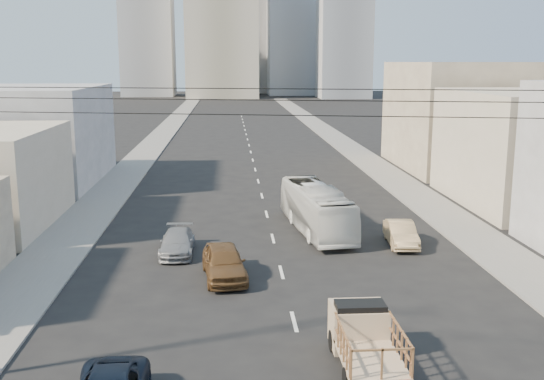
{
  "coord_description": "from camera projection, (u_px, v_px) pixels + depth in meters",
  "views": [
    {
      "loc": [
        -2.47,
        -15.31,
        10.0
      ],
      "look_at": [
        -0.27,
        16.84,
        3.5
      ],
      "focal_mm": 42.0,
      "sensor_mm": 36.0,
      "label": 1
    }
  ],
  "objects": [
    {
      "name": "bldg_right_far",
      "position": [
        465.0,
        115.0,
        60.49
      ],
      "size": [
        12.0,
        16.0,
        10.0
      ],
      "primitive_type": "cube",
      "color": "gray",
      "rests_on": "ground"
    },
    {
      "name": "sidewalk_right",
      "position": [
        333.0,
        137.0,
        86.34
      ],
      "size": [
        3.5,
        180.0,
        0.12
      ],
      "primitive_type": "cube",
      "color": "slate",
      "rests_on": "ground"
    },
    {
      "name": "sedan_grey",
      "position": [
        177.0,
        243.0,
        33.65
      ],
      "size": [
        1.72,
        4.23,
        1.23
      ],
      "primitive_type": "imported",
      "rotation": [
        0.0,
        0.0,
        0.0
      ],
      "color": "gray",
      "rests_on": "ground"
    },
    {
      "name": "midrise_east",
      "position": [
        344.0,
        47.0,
        177.72
      ],
      "size": [
        14.0,
        14.0,
        28.0
      ],
      "primitive_type": "cube",
      "color": "gray",
      "rests_on": "ground"
    },
    {
      "name": "midrise_ne",
      "position": [
        294.0,
        29.0,
        195.29
      ],
      "size": [
        16.0,
        16.0,
        40.0
      ],
      "primitive_type": "cube",
      "color": "gray",
      "rests_on": "ground"
    },
    {
      "name": "lane_dashes",
      "position": [
        252.0,
        156.0,
        68.94
      ],
      "size": [
        0.15,
        104.0,
        0.01
      ],
      "color": "silver",
      "rests_on": "ground"
    },
    {
      "name": "midrise_back",
      "position": [
        253.0,
        25.0,
        208.76
      ],
      "size": [
        18.0,
        18.0,
        44.0
      ],
      "primitive_type": "cube",
      "color": "gray",
      "rests_on": "ground"
    },
    {
      "name": "sedan_brown",
      "position": [
        224.0,
        262.0,
        29.77
      ],
      "size": [
        2.37,
        4.81,
        1.58
      ],
      "primitive_type": "imported",
      "rotation": [
        0.0,
        0.0,
        0.11
      ],
      "color": "brown",
      "rests_on": "ground"
    },
    {
      "name": "flatbed_pickup",
      "position": [
        365.0,
        335.0,
        21.08
      ],
      "size": [
        1.95,
        4.41,
        1.9
      ],
      "color": "tan",
      "rests_on": "ground"
    },
    {
      "name": "sidewalk_left",
      "position": [
        159.0,
        138.0,
        84.77
      ],
      "size": [
        3.5,
        180.0,
        0.12
      ],
      "primitive_type": "cube",
      "color": "slate",
      "rests_on": "ground"
    },
    {
      "name": "bldg_left_far",
      "position": [
        25.0,
        135.0,
        53.16
      ],
      "size": [
        12.0,
        16.0,
        8.0
      ],
      "primitive_type": "cube",
      "color": "gray",
      "rests_on": "ground"
    },
    {
      "name": "city_bus",
      "position": [
        316.0,
        209.0,
        38.07
      ],
      "size": [
        3.5,
        10.1,
        2.76
      ],
      "primitive_type": "imported",
      "rotation": [
        0.0,
        0.0,
        0.12
      ],
      "color": "silver",
      "rests_on": "ground"
    },
    {
      "name": "overhead_wires",
      "position": [
        322.0,
        102.0,
        16.81
      ],
      "size": [
        23.01,
        5.02,
        0.72
      ],
      "color": "black",
      "rests_on": "ground"
    },
    {
      "name": "sedan_tan",
      "position": [
        401.0,
        234.0,
        35.21
      ],
      "size": [
        1.72,
        4.12,
        1.33
      ],
      "primitive_type": "imported",
      "rotation": [
        0.0,
        0.0,
        -0.08
      ],
      "color": "tan",
      "rests_on": "ground"
    },
    {
      "name": "midrise_nw",
      "position": [
        148.0,
        38.0,
        188.04
      ],
      "size": [
        15.0,
        15.0,
        34.0
      ],
      "primitive_type": "cube",
      "color": "gray",
      "rests_on": "ground"
    },
    {
      "name": "bldg_right_mid",
      "position": [
        539.0,
        148.0,
        45.01
      ],
      "size": [
        11.0,
        14.0,
        8.0
      ],
      "primitive_type": "cube",
      "color": "#AEA38C",
      "rests_on": "ground"
    }
  ]
}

